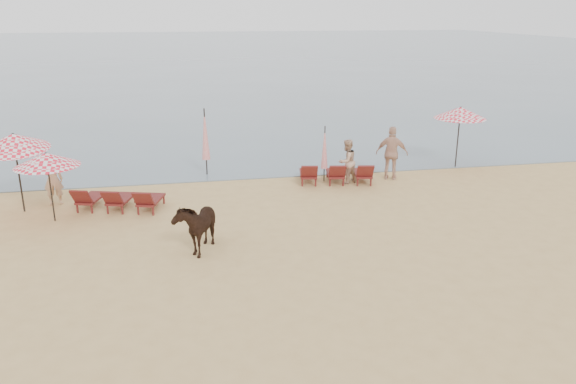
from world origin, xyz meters
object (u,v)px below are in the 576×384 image
object	(u,v)px
beachgoer_right_a	(347,161)
beachgoer_right_b	(392,153)
lounger_cluster_right	(336,173)
umbrella_open_left_a	(47,160)
umbrella_open_right	(460,113)
umbrella_closed_left	(205,135)
umbrella_open_left_b	(14,142)
umbrella_closed_right	(325,148)
lounger_cluster_left	(118,199)
cow	(197,224)
beachgoer_left	(53,179)

from	to	relation	value
beachgoer_right_a	beachgoer_right_b	world-z (taller)	beachgoer_right_b
lounger_cluster_right	umbrella_open_left_a	xyz separation A→B (m)	(-9.02, -2.05, 1.46)
umbrella_open_right	umbrella_closed_left	bearing A→B (deg)	168.86
umbrella_open_left_b	umbrella_closed_right	xyz separation A→B (m)	(9.75, 1.35, -0.95)
lounger_cluster_left	umbrella_open_left_a	world-z (taller)	umbrella_open_left_a
cow	beachgoer_right_a	xyz separation A→B (m)	(5.38, 4.87, 0.10)
beachgoer_right_a	lounger_cluster_left	bearing A→B (deg)	-20.19
umbrella_open_right	beachgoer_right_b	xyz separation A→B (m)	(-3.06, -1.07, -1.17)
cow	umbrella_closed_left	bearing A→B (deg)	106.52
umbrella_closed_left	umbrella_closed_right	xyz separation A→B (m)	(4.07, -1.59, -0.30)
umbrella_open_left_a	beachgoer_right_a	distance (m)	9.68
lounger_cluster_left	beachgoer_left	xyz separation A→B (m)	(-2.03, 0.96, 0.44)
beachgoer_left	beachgoer_right_b	world-z (taller)	beachgoer_right_b
lounger_cluster_left	beachgoer_left	world-z (taller)	beachgoer_left
umbrella_open_right	beachgoer_right_b	distance (m)	3.45
umbrella_open_left_b	beachgoer_left	world-z (taller)	umbrella_open_left_b
umbrella_open_left_a	umbrella_open_right	bearing A→B (deg)	34.21
umbrella_open_left_a	beachgoer_left	world-z (taller)	umbrella_open_left_a
lounger_cluster_right	lounger_cluster_left	bearing A→B (deg)	-158.98
umbrella_open_right	beachgoer_left	bearing A→B (deg)	179.84
lounger_cluster_right	beachgoer_left	world-z (taller)	beachgoer_left
lounger_cluster_left	umbrella_closed_right	bearing A→B (deg)	30.59
lounger_cluster_left	beachgoer_right_a	distance (m)	7.79
umbrella_closed_left	cow	world-z (taller)	umbrella_closed_left
cow	beachgoer_left	distance (m)	6.12
umbrella_open_left_b	beachgoer_right_b	bearing A→B (deg)	-17.42
lounger_cluster_left	lounger_cluster_right	xyz separation A→B (m)	(7.26, 1.47, 0.01)
umbrella_closed_right	umbrella_closed_left	bearing A→B (deg)	158.72
cow	beachgoer_right_a	size ratio (longest dim) A/B	1.03
lounger_cluster_right	umbrella_closed_right	size ratio (longest dim) A/B	1.35
umbrella_open_right	beachgoer_right_a	world-z (taller)	umbrella_open_right
umbrella_open_left_a	beachgoer_right_b	distance (m)	11.35
lounger_cluster_left	umbrella_open_left_b	world-z (taller)	umbrella_open_left_b
umbrella_closed_right	cow	xyz separation A→B (m)	(-4.65, -5.20, -0.55)
lounger_cluster_left	beachgoer_right_b	size ratio (longest dim) A/B	1.43
lounger_cluster_right	beachgoer_right_a	world-z (taller)	beachgoer_right_a
umbrella_open_left_b	umbrella_open_right	bearing A→B (deg)	-14.55
umbrella_open_left_a	umbrella_open_right	xyz separation A→B (m)	(14.17, 3.24, 0.29)
umbrella_open_left_b	beachgoer_right_b	distance (m)	12.30
lounger_cluster_left	beachgoer_right_a	bearing A→B (deg)	26.91
umbrella_open_left_a	cow	distance (m)	5.05
beachgoer_right_b	umbrella_open_left_b	bearing A→B (deg)	31.53
umbrella_open_right	cow	distance (m)	11.91
beachgoer_right_b	umbrella_open_left_a	bearing A→B (deg)	37.17
umbrella_open_right	beachgoer_left	world-z (taller)	umbrella_open_right
beachgoer_left	beachgoer_right_b	distance (m)	11.39
umbrella_closed_left	beachgoer_right_b	xyz separation A→B (m)	(6.51, -1.78, -0.56)
lounger_cluster_left	beachgoer_right_a	world-z (taller)	beachgoer_right_a
lounger_cluster_right	umbrella_open_right	distance (m)	5.58
lounger_cluster_left	beachgoer_right_a	xyz separation A→B (m)	(7.64, 1.46, 0.41)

